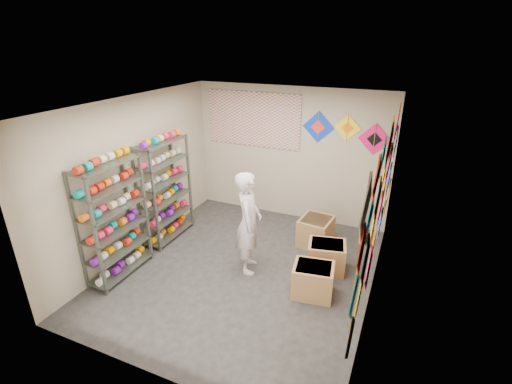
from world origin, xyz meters
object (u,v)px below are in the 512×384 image
at_px(carton_c, 316,232).
at_px(carton_b, 326,257).
at_px(shopkeeper, 249,223).
at_px(shelf_rack_front, 114,221).
at_px(carton_a, 313,280).
at_px(shelf_rack_back, 165,191).

bearing_deg(carton_c, carton_b, -56.49).
bearing_deg(shopkeeper, carton_b, -87.58).
bearing_deg(shopkeeper, shelf_rack_front, 97.23).
height_order(shelf_rack_front, shopkeeper, shelf_rack_front).
relative_size(shelf_rack_front, carton_b, 3.20).
bearing_deg(carton_a, shelf_rack_front, -175.22).
xyz_separation_m(shelf_rack_back, carton_a, (2.99, -0.59, -0.71)).
height_order(shelf_rack_back, carton_a, shelf_rack_back).
bearing_deg(shelf_rack_front, carton_b, 25.15).
distance_m(shopkeeper, carton_a, 1.31).
relative_size(shopkeeper, carton_b, 2.85).
xyz_separation_m(shelf_rack_back, carton_b, (3.02, 0.12, -0.71)).
bearing_deg(carton_b, shopkeeper, -169.90).
bearing_deg(shelf_rack_back, carton_b, 2.21).
height_order(shelf_rack_front, carton_a, shelf_rack_front).
distance_m(carton_b, carton_c, 0.81).
distance_m(shelf_rack_front, shelf_rack_back, 1.30).
bearing_deg(shopkeeper, shelf_rack_back, 59.16).
xyz_separation_m(shelf_rack_front, carton_b, (3.02, 1.42, -0.71)).
height_order(shopkeeper, carton_a, shopkeeper).
distance_m(shelf_rack_front, shopkeeper, 2.07).
height_order(shelf_rack_front, carton_b, shelf_rack_front).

